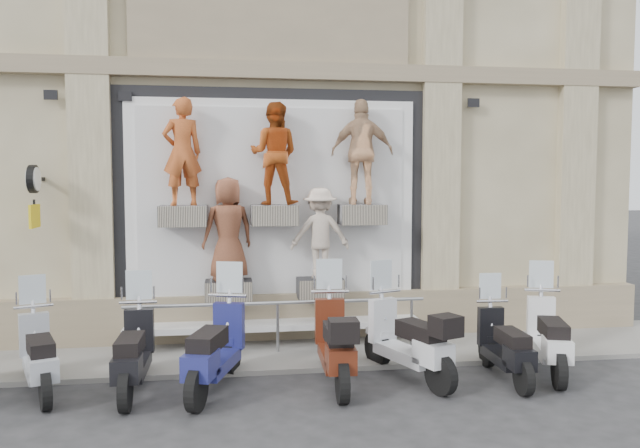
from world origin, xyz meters
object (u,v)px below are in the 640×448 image
(scooter_g, at_px, (407,323))
(scooter_i, at_px, (549,320))
(scooter_d, at_px, (133,335))
(guard_rail, at_px, (278,329))
(clock_sign_bracket, at_px, (34,188))
(scooter_e, at_px, (215,330))
(scooter_f, at_px, (335,325))
(scooter_h, at_px, (505,330))
(scooter_c, at_px, (38,338))

(scooter_g, xyz_separation_m, scooter_i, (2.20, -0.04, -0.03))
(scooter_d, relative_size, scooter_g, 0.95)
(scooter_d, distance_m, scooter_i, 6.10)
(guard_rail, relative_size, scooter_d, 2.55)
(scooter_g, bearing_deg, clock_sign_bracket, 140.39)
(clock_sign_bracket, distance_m, scooter_e, 4.05)
(clock_sign_bracket, distance_m, scooter_i, 8.37)
(scooter_g, distance_m, scooter_i, 2.20)
(scooter_f, relative_size, scooter_h, 1.16)
(clock_sign_bracket, bearing_deg, scooter_h, -17.14)
(scooter_c, bearing_deg, scooter_e, -27.10)
(guard_rail, relative_size, scooter_g, 2.42)
(scooter_f, bearing_deg, scooter_d, -178.60)
(scooter_e, height_order, scooter_f, scooter_f)
(scooter_d, bearing_deg, guard_rail, 35.35)
(guard_rail, distance_m, scooter_d, 2.60)
(scooter_e, xyz_separation_m, scooter_i, (4.98, 0.06, -0.04))
(scooter_c, bearing_deg, scooter_f, -24.01)
(clock_sign_bracket, distance_m, scooter_c, 2.76)
(scooter_h, bearing_deg, scooter_c, 179.18)
(scooter_d, relative_size, scooter_i, 0.98)
(clock_sign_bracket, height_order, scooter_g, clock_sign_bracket)
(guard_rail, relative_size, scooter_h, 2.75)
(scooter_d, relative_size, scooter_f, 0.93)
(scooter_c, xyz_separation_m, scooter_d, (1.28, -0.14, 0.02))
(scooter_g, relative_size, scooter_h, 1.13)
(scooter_d, bearing_deg, scooter_g, 0.15)
(scooter_f, distance_m, scooter_i, 3.29)
(clock_sign_bracket, bearing_deg, scooter_g, -19.00)
(guard_rail, relative_size, scooter_c, 2.62)
(clock_sign_bracket, xyz_separation_m, scooter_h, (7.09, -2.19, -2.05))
(guard_rail, relative_size, scooter_i, 2.50)
(scooter_f, xyz_separation_m, scooter_g, (1.09, 0.05, -0.02))
(scooter_h, xyz_separation_m, scooter_i, (0.80, 0.19, 0.07))
(scooter_i, bearing_deg, scooter_e, -162.27)
(guard_rail, bearing_deg, scooter_i, -20.94)
(scooter_e, xyz_separation_m, scooter_h, (4.18, -0.13, -0.12))
(scooter_f, bearing_deg, scooter_g, 5.03)
(scooter_c, bearing_deg, guard_rail, 0.35)
(scooter_d, relative_size, scooter_e, 0.93)
(scooter_c, xyz_separation_m, scooter_h, (6.58, -0.38, -0.04))
(scooter_i, bearing_deg, guard_rail, 176.10)
(scooter_f, relative_size, scooter_g, 1.02)
(clock_sign_bracket, xyz_separation_m, scooter_i, (7.89, -1.99, -1.98))
(scooter_c, xyz_separation_m, scooter_g, (5.17, -0.15, 0.06))
(guard_rail, height_order, scooter_h, scooter_h)
(guard_rail, xyz_separation_m, scooter_i, (3.99, -1.53, 0.36))
(guard_rail, height_order, scooter_g, scooter_g)
(scooter_i, bearing_deg, scooter_g, -163.90)
(guard_rail, relative_size, scooter_e, 2.38)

